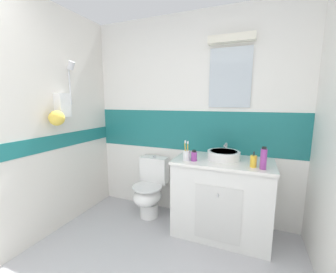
# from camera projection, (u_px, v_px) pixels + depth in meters

# --- Properties ---
(wall_back_tiled) EXTENTS (3.20, 0.20, 2.50)m
(wall_back_tiled) POSITION_uv_depth(u_px,v_px,m) (192.00, 118.00, 2.67)
(wall_back_tiled) COLOR white
(wall_back_tiled) RESTS_ON ground_plane
(wall_left_shower_alcove) EXTENTS (0.28, 3.48, 2.50)m
(wall_left_shower_alcove) POSITION_uv_depth(u_px,v_px,m) (20.00, 124.00, 2.03)
(wall_left_shower_alcove) COLOR silver
(wall_left_shower_alcove) RESTS_ON ground_plane
(vanity_cabinet) EXTENTS (1.02, 0.60, 0.85)m
(vanity_cabinet) POSITION_uv_depth(u_px,v_px,m) (222.00, 197.00, 2.33)
(vanity_cabinet) COLOR silver
(vanity_cabinet) RESTS_ON ground_plane
(sink_basin) EXTENTS (0.34, 0.39, 0.15)m
(sink_basin) POSITION_uv_depth(u_px,v_px,m) (224.00, 155.00, 2.27)
(sink_basin) COLOR white
(sink_basin) RESTS_ON vanity_cabinet
(toilet) EXTENTS (0.37, 0.50, 0.76)m
(toilet) POSITION_uv_depth(u_px,v_px,m) (150.00, 189.00, 2.71)
(toilet) COLOR white
(toilet) RESTS_ON ground_plane
(toothbrush_cup) EXTENTS (0.07, 0.07, 0.22)m
(toothbrush_cup) POSITION_uv_depth(u_px,v_px,m) (186.00, 155.00, 2.23)
(toothbrush_cup) COLOR white
(toothbrush_cup) RESTS_ON vanity_cabinet
(soap_dispenser) EXTENTS (0.06, 0.06, 0.15)m
(soap_dispenser) POSITION_uv_depth(u_px,v_px,m) (253.00, 161.00, 2.00)
(soap_dispenser) COLOR yellow
(soap_dispenser) RESTS_ON vanity_cabinet
(shampoo_bottle_tall) EXTENTS (0.06, 0.06, 0.21)m
(shampoo_bottle_tall) POSITION_uv_depth(u_px,v_px,m) (264.00, 159.00, 1.93)
(shampoo_bottle_tall) COLOR #993F99
(shampoo_bottle_tall) RESTS_ON vanity_cabinet
(lotion_bottle_short) EXTENTS (0.06, 0.06, 0.12)m
(lotion_bottle_short) POSITION_uv_depth(u_px,v_px,m) (194.00, 156.00, 2.21)
(lotion_bottle_short) COLOR #993F99
(lotion_bottle_short) RESTS_ON vanity_cabinet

